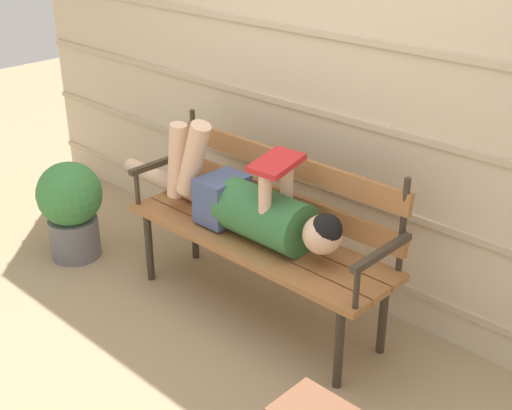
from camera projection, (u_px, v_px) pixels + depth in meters
ground_plane at (243, 319)px, 3.67m from camera, size 12.00×12.00×0.00m
house_siding at (325, 72)px, 3.54m from camera, size 5.13×0.08×2.47m
park_bench at (265, 224)px, 3.55m from camera, size 1.57×0.47×0.94m
reclining_person at (246, 204)px, 3.50m from camera, size 1.67×0.27×0.56m
potted_plant at (71, 206)px, 4.15m from camera, size 0.40×0.40×0.62m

